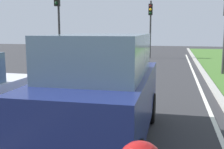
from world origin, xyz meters
TOP-DOWN VIEW (x-y plane):
  - ground_plane at (0.00, 14.00)m, footprint 60.00×60.00m
  - lane_line_center at (-0.70, 14.00)m, footprint 0.12×32.00m
  - lane_line_right_edge at (3.60, 14.00)m, footprint 0.12×32.00m
  - curb_right at (4.10, 14.00)m, footprint 0.24×48.00m
  - car_suv_ahead at (1.12, 8.32)m, footprint 2.00×4.52m
  - traffic_light_overhead_left at (-4.68, 19.54)m, footprint 0.32×0.50m
  - traffic_light_far_median at (0.51, 26.21)m, footprint 0.32×0.50m

SIDE VIEW (x-z plane):
  - ground_plane at x=0.00m, z-range 0.00..0.00m
  - lane_line_center at x=-0.70m, z-range 0.00..0.01m
  - lane_line_right_edge at x=3.60m, z-range 0.00..0.01m
  - curb_right at x=4.10m, z-range 0.00..0.12m
  - car_suv_ahead at x=1.12m, z-range 0.03..2.31m
  - traffic_light_far_median at x=0.51m, z-range 0.82..5.50m
  - traffic_light_overhead_left at x=-4.68m, z-range 0.89..5.77m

